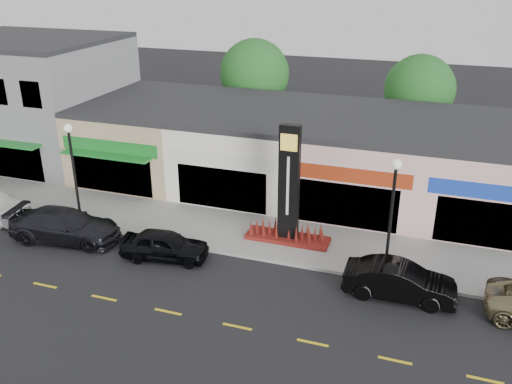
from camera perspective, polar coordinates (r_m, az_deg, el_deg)
ground at (r=24.95m, az=-6.06°, el=-8.61°), size 120.00×120.00×0.00m
sidewalk at (r=28.38m, az=-2.44°, el=-4.12°), size 52.00×4.30×0.15m
curb at (r=26.56m, az=-4.19°, el=-6.23°), size 52.00×0.20×0.15m
building_grey_2story at (r=41.92m, az=-22.67°, el=9.14°), size 12.00×10.95×8.30m
shop_beige at (r=36.93m, az=-10.93°, el=5.97°), size 7.00×10.85×4.80m
shop_cream at (r=34.13m, az=-0.56°, el=4.97°), size 7.00×10.01×4.80m
shop_pink_w at (r=32.61m, az=11.15°, el=3.63°), size 7.00×10.01×4.80m
shop_pink_e at (r=32.56m, az=23.40°, el=2.06°), size 7.00×10.01×4.80m
tree_rear_west at (r=41.56m, az=-0.16°, el=12.33°), size 5.20×5.20×7.83m
tree_rear_mid at (r=39.49m, az=16.83°, el=10.26°), size 4.80×4.80×7.29m
lamp_west_near at (r=29.27m, az=-18.70°, el=2.76°), size 0.44×0.44×5.47m
lamp_east_near at (r=23.69m, az=14.12°, el=-1.52°), size 0.44×0.44×5.47m
pylon_sign at (r=26.45m, az=3.44°, el=-0.99°), size 4.20×1.30×6.00m
car_dark_sedan at (r=28.92m, az=-19.46°, el=-3.35°), size 2.96×5.85×1.63m
car_black_sedan at (r=26.07m, az=-9.60°, el=-5.52°), size 2.32×4.39×1.42m
car_black_conv at (r=23.68m, az=14.89°, el=-9.08°), size 1.64×4.64×1.53m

